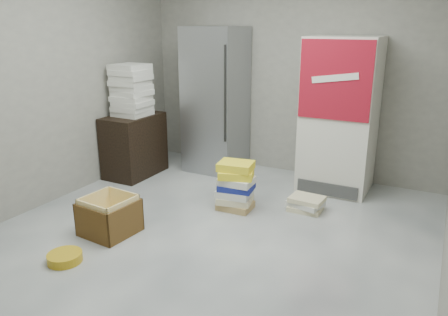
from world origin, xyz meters
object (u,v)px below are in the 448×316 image
Objects in this scene: phonebook_stack_main at (236,186)px; cardboard_box at (110,218)px; steel_fridge at (216,100)px; coke_cooler at (340,115)px; wood_shelf at (134,145)px.

phonebook_stack_main is 1.35m from cardboard_box.
coke_cooler is (1.65, -0.01, -0.05)m from steel_fridge.
wood_shelf is at bearing 157.28° from phonebook_stack_main.
coke_cooler is 2.63m from wood_shelf.
cardboard_box is (-0.82, -1.07, -0.11)m from phonebook_stack_main.
phonebook_stack_main is at bearing -13.54° from wood_shelf.
coke_cooler is 1.52m from phonebook_stack_main.
coke_cooler reaches higher than cardboard_box.
cardboard_box is (0.87, -1.48, -0.25)m from wood_shelf.
phonebook_stack_main reaches higher than cardboard_box.
steel_fridge reaches higher than coke_cooler.
coke_cooler is 2.83m from cardboard_box.
phonebook_stack_main is at bearing -125.10° from coke_cooler.
cardboard_box is at bearing -136.66° from phonebook_stack_main.
coke_cooler is 2.25× the size of wood_shelf.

